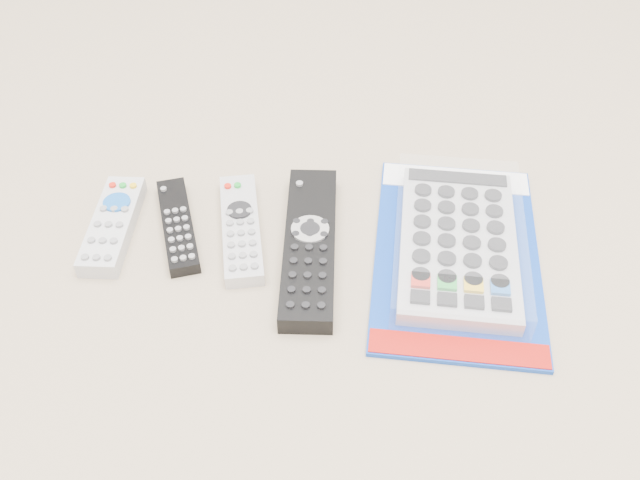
{
  "coord_description": "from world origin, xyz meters",
  "views": [
    {
      "loc": [
        0.02,
        -0.62,
        0.61
      ],
      "look_at": [
        0.04,
        -0.03,
        0.01
      ],
      "focal_mm": 40.0,
      "sensor_mm": 36.0,
      "label": 1
    }
  ],
  "objects_px": {
    "remote_slim_black": "(178,225)",
    "remote_small_grey": "(113,225)",
    "remote_silver_dvd": "(241,228)",
    "remote_large_black": "(310,245)",
    "jumbo_remote_packaged": "(458,242)"
  },
  "relations": [
    {
      "from": "remote_large_black",
      "to": "jumbo_remote_packaged",
      "type": "distance_m",
      "value": 0.17
    },
    {
      "from": "remote_slim_black",
      "to": "remote_large_black",
      "type": "bearing_deg",
      "value": -27.56
    },
    {
      "from": "remote_silver_dvd",
      "to": "remote_slim_black",
      "type": "bearing_deg",
      "value": 168.17
    },
    {
      "from": "remote_small_grey",
      "to": "remote_slim_black",
      "type": "bearing_deg",
      "value": 3.76
    },
    {
      "from": "jumbo_remote_packaged",
      "to": "remote_small_grey",
      "type": "bearing_deg",
      "value": -178.21
    },
    {
      "from": "remote_slim_black",
      "to": "jumbo_remote_packaged",
      "type": "relative_size",
      "value": 0.47
    },
    {
      "from": "remote_silver_dvd",
      "to": "jumbo_remote_packaged",
      "type": "height_order",
      "value": "jumbo_remote_packaged"
    },
    {
      "from": "remote_slim_black",
      "to": "jumbo_remote_packaged",
      "type": "distance_m",
      "value": 0.34
    },
    {
      "from": "remote_small_grey",
      "to": "jumbo_remote_packaged",
      "type": "relative_size",
      "value": 0.47
    },
    {
      "from": "remote_slim_black",
      "to": "remote_large_black",
      "type": "height_order",
      "value": "remote_large_black"
    },
    {
      "from": "remote_silver_dvd",
      "to": "remote_large_black",
      "type": "bearing_deg",
      "value": -28.01
    },
    {
      "from": "remote_silver_dvd",
      "to": "remote_large_black",
      "type": "xyz_separation_m",
      "value": [
        0.08,
        -0.04,
        0.0
      ]
    },
    {
      "from": "remote_small_grey",
      "to": "remote_silver_dvd",
      "type": "distance_m",
      "value": 0.16
    },
    {
      "from": "remote_slim_black",
      "to": "remote_small_grey",
      "type": "bearing_deg",
      "value": 166.72
    },
    {
      "from": "remote_slim_black",
      "to": "remote_large_black",
      "type": "xyz_separation_m",
      "value": [
        0.16,
        -0.04,
        0.0
      ]
    }
  ]
}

